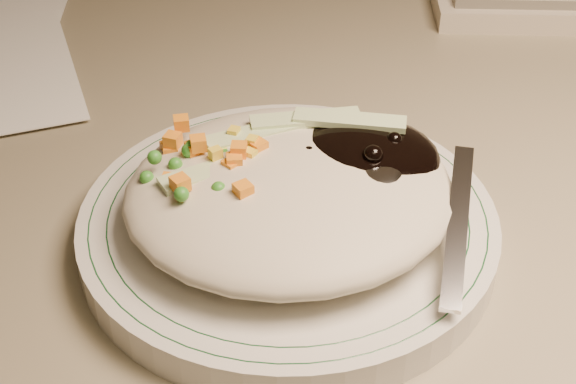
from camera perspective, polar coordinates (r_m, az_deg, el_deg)
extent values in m
cube|color=#7D745B|center=(0.65, 4.16, 5.67)|extent=(1.40, 0.70, 0.04)
cylinder|color=silver|center=(0.48, 0.00, -2.45)|extent=(0.25, 0.25, 0.02)
torus|color=#144723|center=(0.48, 0.00, -1.53)|extent=(0.24, 0.24, 0.00)
torus|color=#144723|center=(0.48, 0.00, -1.53)|extent=(0.22, 0.22, 0.00)
ellipsoid|color=#BEB39A|center=(0.46, 0.13, 0.05)|extent=(0.19, 0.18, 0.04)
ellipsoid|color=black|center=(0.48, 4.99, 2.26)|extent=(0.10, 0.09, 0.03)
ellipsoid|color=orange|center=(0.47, -5.75, 0.95)|extent=(0.08, 0.08, 0.02)
sphere|color=black|center=(0.47, 1.48, 2.63)|extent=(0.01, 0.01, 0.01)
sphere|color=black|center=(0.48, 4.67, 3.44)|extent=(0.01, 0.01, 0.01)
sphere|color=black|center=(0.48, 7.56, 3.68)|extent=(0.01, 0.01, 0.01)
sphere|color=black|center=(0.49, 6.26, 3.86)|extent=(0.01, 0.01, 0.01)
sphere|color=black|center=(0.46, 6.06, 2.62)|extent=(0.01, 0.01, 0.01)
sphere|color=black|center=(0.47, 4.61, 2.94)|extent=(0.01, 0.01, 0.01)
sphere|color=black|center=(0.49, 5.52, 3.78)|extent=(0.01, 0.01, 0.01)
cube|color=orange|center=(0.47, -6.39, 3.46)|extent=(0.01, 0.01, 0.01)
cube|color=orange|center=(0.45, -4.02, 1.09)|extent=(0.01, 0.01, 0.01)
cube|color=orange|center=(0.48, -8.20, 3.67)|extent=(0.01, 0.01, 0.01)
cube|color=orange|center=(0.46, -3.51, 2.99)|extent=(0.01, 0.01, 0.01)
cube|color=orange|center=(0.46, -3.82, 2.17)|extent=(0.01, 0.01, 0.01)
cube|color=orange|center=(0.49, -8.42, 3.12)|extent=(0.01, 0.01, 0.01)
cube|color=orange|center=(0.47, -6.68, 3.08)|extent=(0.01, 0.01, 0.01)
cube|color=orange|center=(0.46, -4.01, 1.81)|extent=(0.01, 0.01, 0.01)
cube|color=orange|center=(0.47, -2.14, 3.20)|extent=(0.01, 0.01, 0.01)
cube|color=orange|center=(0.48, -7.59, 4.87)|extent=(0.01, 0.01, 0.01)
cube|color=orange|center=(0.44, -7.68, 0.61)|extent=(0.01, 0.01, 0.01)
cube|color=orange|center=(0.43, -3.21, 0.11)|extent=(0.01, 0.01, 0.01)
cube|color=orange|center=(0.45, -8.39, 0.70)|extent=(0.01, 0.01, 0.01)
cube|color=orange|center=(0.48, -8.27, 2.86)|extent=(0.01, 0.01, 0.01)
sphere|color=#388C28|center=(0.47, -4.04, 2.32)|extent=(0.01, 0.01, 0.01)
sphere|color=#388C28|center=(0.43, -7.59, -0.16)|extent=(0.01, 0.01, 0.01)
sphere|color=#388C28|center=(0.46, -8.01, 1.95)|extent=(0.01, 0.01, 0.01)
sphere|color=#388C28|center=(0.46, -9.48, 2.44)|extent=(0.01, 0.01, 0.01)
sphere|color=#388C28|center=(0.47, -4.49, 2.58)|extent=(0.01, 0.01, 0.01)
sphere|color=#388C28|center=(0.45, -3.01, 0.06)|extent=(0.01, 0.01, 0.01)
sphere|color=#388C28|center=(0.46, -5.79, 1.46)|extent=(0.01, 0.01, 0.01)
sphere|color=#388C28|center=(0.45, -6.31, -0.11)|extent=(0.01, 0.01, 0.01)
sphere|color=#388C28|center=(0.46, -10.01, 1.00)|extent=(0.01, 0.01, 0.01)
sphere|color=#388C28|center=(0.47, -6.85, 3.22)|extent=(0.01, 0.01, 0.01)
sphere|color=#388C28|center=(0.47, -7.09, 2.96)|extent=(0.01, 0.01, 0.01)
sphere|color=#388C28|center=(0.45, -7.71, 0.72)|extent=(0.01, 0.01, 0.01)
sphere|color=#388C28|center=(0.44, -4.96, 0.23)|extent=(0.01, 0.01, 0.01)
sphere|color=#388C28|center=(0.49, -2.06, 3.88)|extent=(0.01, 0.01, 0.01)
cube|color=yellow|center=(0.47, -4.65, 2.57)|extent=(0.01, 0.01, 0.01)
cube|color=yellow|center=(0.46, -2.70, 2.62)|extent=(0.01, 0.01, 0.01)
cube|color=yellow|center=(0.47, -6.00, 2.58)|extent=(0.01, 0.01, 0.01)
cube|color=yellow|center=(0.46, -5.18, 2.73)|extent=(0.01, 0.01, 0.01)
cube|color=yellow|center=(0.46, -5.74, 1.31)|extent=(0.01, 0.01, 0.01)
cube|color=yellow|center=(0.47, -2.58, 3.54)|extent=(0.01, 0.01, 0.01)
cube|color=yellow|center=(0.48, -3.86, 4.19)|extent=(0.01, 0.01, 0.01)
cube|color=yellow|center=(0.46, -4.56, 1.38)|extent=(0.01, 0.01, 0.01)
cube|color=#B2D18C|center=(0.48, -2.07, 4.28)|extent=(0.07, 0.03, 0.00)
cube|color=#B2D18C|center=(0.49, 1.27, 5.20)|extent=(0.07, 0.02, 0.00)
cube|color=#B2D18C|center=(0.46, -5.05, 1.62)|extent=(0.07, 0.03, 0.00)
cube|color=#B2D18C|center=(0.49, 4.41, 5.11)|extent=(0.07, 0.04, 0.00)
ellipsoid|color=silver|center=(0.46, 6.17, 1.59)|extent=(0.05, 0.06, 0.01)
cube|color=silver|center=(0.45, 11.98, -2.19)|extent=(0.06, 0.11, 0.03)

